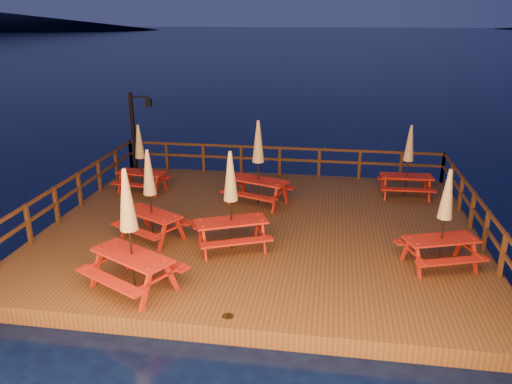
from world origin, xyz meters
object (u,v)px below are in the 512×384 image
at_px(lamp_post, 137,125).
at_px(picnic_table_2, 408,160).
at_px(picnic_table_0, 129,229).
at_px(picnic_table_1, 140,157).

bearing_deg(lamp_post, picnic_table_2, -8.09).
distance_m(lamp_post, picnic_table_2, 9.87).
height_order(picnic_table_0, picnic_table_2, picnic_table_0).
bearing_deg(lamp_post, picnic_table_0, -69.59).
xyz_separation_m(picnic_table_0, picnic_table_2, (6.63, 7.01, -0.19)).
xyz_separation_m(lamp_post, picnic_table_0, (3.13, -8.40, -0.36)).
bearing_deg(picnic_table_0, picnic_table_1, 137.13).
xyz_separation_m(picnic_table_1, picnic_table_2, (8.79, 0.87, 0.05)).
relative_size(picnic_table_0, picnic_table_1, 1.19).
height_order(lamp_post, picnic_table_1, lamp_post).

